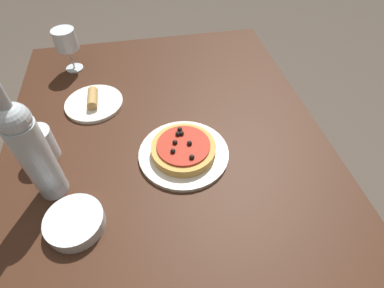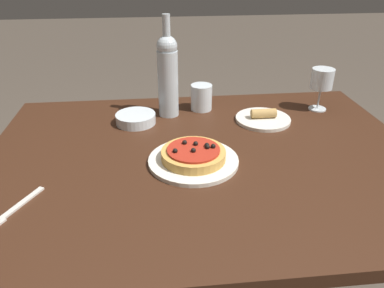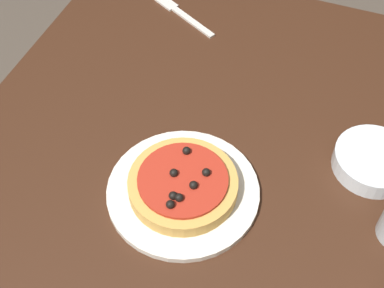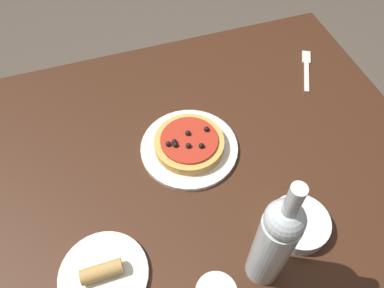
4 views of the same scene
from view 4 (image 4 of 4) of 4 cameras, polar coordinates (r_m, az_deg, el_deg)
name	(u,v)px [view 4 (image 4 of 4)]	position (r m, az deg, el deg)	size (l,w,h in m)	color
ground_plane	(185,262)	(1.64, -1.15, -17.58)	(14.00, 14.00, 0.00)	#4C4238
dining_table	(181,183)	(1.04, -1.74, -5.99)	(1.29, 0.95, 0.75)	#381E11
dinner_plate	(189,148)	(0.98, -0.43, -0.59)	(0.26, 0.26, 0.01)	silver
pizza	(189,143)	(0.97, -0.44, 0.15)	(0.18, 0.18, 0.04)	gold
wine_bottle	(274,242)	(0.72, 12.42, -14.39)	(0.07, 0.07, 0.35)	#B2BCC1
side_bowl	(299,224)	(0.90, 15.97, -11.59)	(0.14, 0.14, 0.03)	silver
fork	(306,68)	(1.25, 17.03, 11.03)	(0.10, 0.17, 0.00)	beige
side_plate	(103,274)	(0.85, -13.35, -18.75)	(0.19, 0.19, 0.04)	silver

